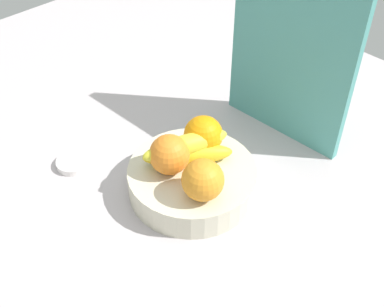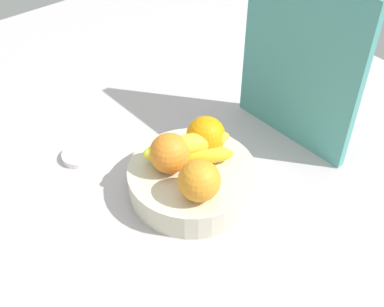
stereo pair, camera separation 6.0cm
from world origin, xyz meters
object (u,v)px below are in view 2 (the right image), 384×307
(cutting_board, at_px, (300,64))
(banana_bunch, at_px, (188,150))
(orange_front_left, at_px, (199,181))
(orange_center, at_px, (170,153))
(orange_front_right, at_px, (206,136))
(fruit_bowl, at_px, (192,180))
(jar_lid, at_px, (79,156))

(cutting_board, bearing_deg, banana_bunch, -97.15)
(orange_front_left, height_order, cutting_board, cutting_board)
(orange_center, distance_m, banana_bunch, 0.04)
(orange_front_right, bearing_deg, cutting_board, 83.48)
(fruit_bowl, xyz_separation_m, banana_bunch, (-0.02, 0.01, 0.06))
(banana_bunch, bearing_deg, cutting_board, 85.52)
(orange_front_right, relative_size, orange_center, 1.00)
(fruit_bowl, bearing_deg, banana_bunch, 162.80)
(banana_bunch, bearing_deg, orange_front_right, 95.00)
(fruit_bowl, relative_size, orange_front_right, 3.23)
(cutting_board, height_order, jar_lid, cutting_board)
(orange_front_left, xyz_separation_m, orange_center, (-0.09, 0.00, 0.00))
(banana_bunch, relative_size, jar_lid, 2.52)
(jar_lid, bearing_deg, orange_front_right, 42.81)
(fruit_bowl, xyz_separation_m, cutting_board, (0.00, 0.27, 0.15))
(orange_center, bearing_deg, jar_lid, -153.19)
(fruit_bowl, bearing_deg, orange_front_right, 114.79)
(banana_bunch, height_order, cutting_board, cutting_board)
(orange_front_right, distance_m, orange_center, 0.08)
(orange_front_left, distance_m, orange_front_right, 0.12)
(fruit_bowl, distance_m, jar_lid, 0.25)
(fruit_bowl, relative_size, orange_center, 3.23)
(orange_front_left, distance_m, cutting_board, 0.32)
(orange_front_left, distance_m, banana_bunch, 0.09)
(fruit_bowl, height_order, orange_front_right, orange_front_right)
(orange_center, bearing_deg, orange_front_right, 87.65)
(fruit_bowl, relative_size, cutting_board, 0.68)
(orange_front_left, height_order, jar_lid, orange_front_left)
(orange_front_right, height_order, orange_center, same)
(orange_front_right, distance_m, banana_bunch, 0.05)
(cutting_board, distance_m, jar_lid, 0.49)
(fruit_bowl, relative_size, orange_front_left, 3.23)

